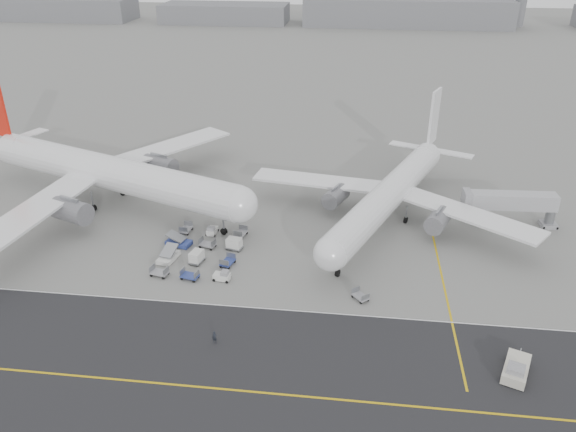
# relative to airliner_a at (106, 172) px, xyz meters

# --- Properties ---
(ground) EXTENTS (700.00, 700.00, 0.00)m
(ground) POSITION_rel_airliner_a_xyz_m (30.34, -27.47, -6.56)
(ground) COLOR gray
(ground) RESTS_ON ground
(taxiway) EXTENTS (220.00, 59.00, 0.03)m
(taxiway) POSITION_rel_airliner_a_xyz_m (35.37, -45.45, -6.55)
(taxiway) COLOR #242527
(taxiway) RESTS_ON ground
(horizon_buildings) EXTENTS (520.00, 28.00, 28.00)m
(horizon_buildings) POSITION_rel_airliner_a_xyz_m (60.34, 232.53, -6.56)
(horizon_buildings) COLOR slate
(horizon_buildings) RESTS_ON ground
(airliner_a) EXTENTS (63.01, 61.82, 22.80)m
(airliner_a) POSITION_rel_airliner_a_xyz_m (0.00, 0.00, 0.00)
(airliner_a) COLOR white
(airliner_a) RESTS_ON ground
(airliner_b) EXTENTS (50.17, 51.27, 18.66)m
(airliner_b) POSITION_rel_airliner_a_xyz_m (52.90, -0.34, -1.18)
(airliner_b) COLOR white
(airliner_b) RESTS_ON ground
(pushback_tug) EXTENTS (4.48, 7.29, 2.09)m
(pushback_tug) POSITION_rel_airliner_a_xyz_m (66.40, -38.88, -5.70)
(pushback_tug) COLOR beige
(pushback_tug) RESTS_ON ground
(jet_bridge) EXTENTS (16.97, 3.98, 6.38)m
(jet_bridge) POSITION_rel_airliner_a_xyz_m (73.88, 0.12, -2.11)
(jet_bridge) COLOR gray
(jet_bridge) RESTS_ON ground
(gse_cluster) EXTENTS (20.86, 24.31, 2.05)m
(gse_cluster) POSITION_rel_airliner_a_xyz_m (22.47, -16.55, -6.56)
(gse_cluster) COLOR #A0A0A5
(gse_cluster) RESTS_ON ground
(stray_dolly) EXTENTS (2.70, 2.81, 1.49)m
(stray_dolly) POSITION_rel_airliner_a_xyz_m (48.03, -25.84, -6.56)
(stray_dolly) COLOR silver
(stray_dolly) RESTS_ON ground
(ground_crew_a) EXTENTS (0.67, 0.49, 1.71)m
(ground_crew_a) POSITION_rel_airliner_a_xyz_m (29.65, -37.56, -5.70)
(ground_crew_a) COLOR black
(ground_crew_a) RESTS_ON ground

